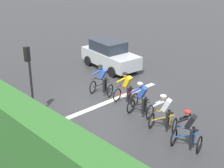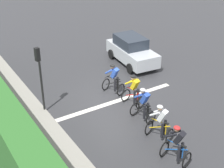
% 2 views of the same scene
% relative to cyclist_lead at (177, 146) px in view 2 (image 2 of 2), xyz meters
% --- Properties ---
extents(ground_plane, '(80.00, 80.00, 0.00)m').
position_rel_cyclist_lead_xyz_m(ground_plane, '(-0.58, -5.59, -0.80)').
color(ground_plane, '#333335').
extents(sidewalk_kerb, '(2.80, 21.88, 0.12)m').
position_rel_cyclist_lead_xyz_m(sidewalk_kerb, '(4.31, -3.59, -0.74)').
color(sidewalk_kerb, gray).
rests_on(sidewalk_kerb, ground).
extents(stone_wall_low, '(0.44, 21.88, 0.57)m').
position_rel_cyclist_lead_xyz_m(stone_wall_low, '(5.21, -3.59, -0.51)').
color(stone_wall_low, gray).
rests_on(stone_wall_low, ground).
extents(hedge_wall, '(1.10, 21.88, 2.84)m').
position_rel_cyclist_lead_xyz_m(hedge_wall, '(5.51, -3.59, 0.62)').
color(hedge_wall, '#2D6628').
rests_on(hedge_wall, ground).
extents(road_marking_stop_line, '(7.00, 0.30, 0.01)m').
position_rel_cyclist_lead_xyz_m(road_marking_stop_line, '(-0.58, -5.19, -0.79)').
color(road_marking_stop_line, silver).
rests_on(road_marking_stop_line, ground).
extents(cyclist_lead, '(0.96, 1.23, 1.66)m').
position_rel_cyclist_lead_xyz_m(cyclist_lead, '(0.00, 0.00, 0.00)').
color(cyclist_lead, black).
rests_on(cyclist_lead, ground).
extents(cyclist_second, '(1.02, 1.25, 1.66)m').
position_rel_cyclist_lead_xyz_m(cyclist_second, '(-0.43, -1.51, 0.00)').
color(cyclist_second, black).
rests_on(cyclist_second, ground).
extents(cyclist_mid, '(0.88, 1.19, 1.66)m').
position_rel_cyclist_lead_xyz_m(cyclist_mid, '(-0.70, -3.06, 0.00)').
color(cyclist_mid, black).
rests_on(cyclist_mid, ground).
extents(cyclist_fourth, '(0.88, 1.19, 1.66)m').
position_rel_cyclist_lead_xyz_m(cyclist_fourth, '(-1.11, -4.41, 0.00)').
color(cyclist_fourth, black).
rests_on(cyclist_fourth, ground).
extents(cyclist_trailing, '(1.02, 1.25, 1.66)m').
position_rel_cyclist_lead_xyz_m(cyclist_trailing, '(-0.95, -6.04, 0.00)').
color(cyclist_trailing, black).
rests_on(cyclist_trailing, ground).
extents(car_silver, '(2.18, 4.24, 1.76)m').
position_rel_cyclist_lead_xyz_m(car_silver, '(-4.07, -8.80, 0.08)').
color(car_silver, '#B7BCC1').
rests_on(car_silver, ground).
extents(traffic_light_near_crossing, '(0.23, 0.31, 3.34)m').
position_rel_cyclist_lead_xyz_m(traffic_light_near_crossing, '(2.99, -6.33, 1.43)').
color(traffic_light_near_crossing, black).
rests_on(traffic_light_near_crossing, ground).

